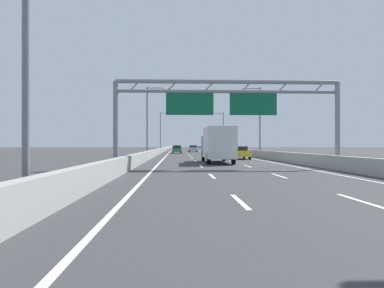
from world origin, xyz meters
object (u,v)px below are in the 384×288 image
Objects in this scene: sign_gantry at (226,101)px; streetlamp_left_near at (35,6)px; streetlamp_right_mid at (258,117)px; silver_car at (193,148)px; red_car at (218,150)px; blue_car at (177,148)px; box_truck at (218,144)px; streetlamp_right_far at (222,129)px; streetlamp_left_mid at (149,117)px; white_car at (225,151)px; yellow_car at (240,153)px; orange_car at (210,149)px; streetlamp_left_far at (161,129)px; green_car at (177,149)px.

sign_gantry is 18.44m from streetlamp_left_near.
streetlamp_right_mid is 35.49m from silver_car.
silver_car is 19.24m from red_car.
box_truck reaches higher than blue_car.
streetlamp_right_far is 2.29× the size of red_car.
streetlamp_left_mid reaches higher than white_car.
box_truck is at bearing -97.22° from streetlamp_right_far.
silver_car is 42.48m from yellow_car.
streetlamp_right_mid reaches higher than red_car.
sign_gantry is 25.63m from streetlamp_left_mid.
streetlamp_right_far reaches higher than sign_gantry.
streetlamp_right_far reaches higher than box_truck.
red_car is at bearing -98.32° from streetlamp_right_far.
streetlamp_right_mid is at bearing 72.86° from sign_gantry.
streetlamp_left_mid is 2.08× the size of silver_car.
white_car is at bearing 82.95° from sign_gantry.
streetlamp_right_far is 11.31m from silver_car.
orange_car is at bearing -113.55° from streetlamp_right_far.
streetlamp_left_mid is at bearing 113.85° from box_truck.
red_car reaches higher than orange_car.
streetlamp_left_far is 2.26× the size of white_car.
red_car reaches higher than blue_car.
green_car is at bearing 94.53° from sign_gantry.
yellow_car reaches higher than blue_car.
streetlamp_left_far is 11.24m from silver_car.
streetlamp_left_mid is 18.97m from box_truck.
sign_gantry is at bearing -83.63° from streetlamp_left_far.
orange_car is at bearing 85.79° from box_truck.
streetlamp_right_far reaches higher than blue_car.
box_truck is (3.74, -37.66, 0.97)m from green_car.
sign_gantry is 17.48m from yellow_car.
box_truck is (-3.55, -9.07, 0.98)m from yellow_car.
silver_car is 1.01× the size of yellow_car.
streetlamp_left_near and streetlamp_right_far have the same top height.
white_car is 1.01× the size of red_car.
sign_gantry is 1.72× the size of streetlamp_right_mid.
streetlamp_right_far reaches higher than green_car.
streetlamp_right_far is 26.63m from red_car.
blue_car reaches higher than orange_car.
blue_car is at bearing 122.33° from streetlamp_right_far.
blue_car is (3.93, 100.26, -4.65)m from streetlamp_left_near.
streetlamp_right_far reaches higher than orange_car.
blue_car is 0.51× the size of box_truck.
streetlamp_left_far is (0.00, 41.44, 0.00)m from streetlamp_left_mid.
streetlamp_right_mid reaches higher than white_car.
orange_car is (-3.73, -8.55, -4.68)m from streetlamp_right_far.
yellow_car is 0.99× the size of blue_car.
sign_gantry is at bearing -96.54° from streetlamp_right_far.
green_car is at bearing -121.20° from orange_car.
streetlamp_right_far is at bearing 79.79° from streetlamp_left_near.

